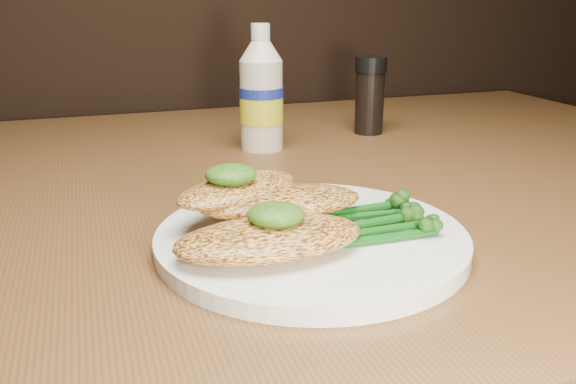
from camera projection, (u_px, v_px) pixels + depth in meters
name	position (u px, v px, depth m)	size (l,w,h in m)	color
plate	(311.00, 238.00, 0.47)	(0.24, 0.24, 0.01)	white
chicken_front	(270.00, 238.00, 0.43)	(0.14, 0.07, 0.02)	#E69E49
chicken_mid	(280.00, 201.00, 0.48)	(0.13, 0.07, 0.02)	#E69E49
chicken_back	(238.00, 189.00, 0.49)	(0.12, 0.06, 0.02)	#E69E49
pesto_front	(276.00, 215.00, 0.43)	(0.04, 0.04, 0.02)	black
pesto_back	(231.00, 175.00, 0.48)	(0.04, 0.04, 0.02)	black
broccolini_bundle	(368.00, 217.00, 0.48)	(0.11, 0.09, 0.02)	#114F13
mayo_bottle	(261.00, 88.00, 0.74)	(0.05, 0.05, 0.15)	beige
pepper_grinder	(370.00, 96.00, 0.83)	(0.04, 0.04, 0.11)	black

